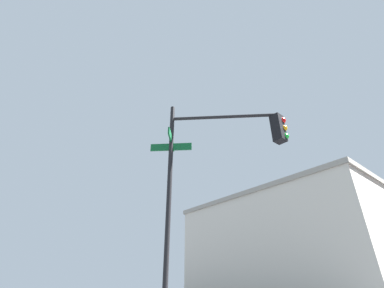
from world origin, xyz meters
name	(u,v)px	position (x,y,z in m)	size (l,w,h in m)	color
traffic_signal_near	(220,161)	(-6.49, -5.85, 4.37)	(2.60, 2.67, 6.14)	black
building_stucco	(324,258)	(-16.60, 19.63, 4.72)	(17.50, 23.57, 9.43)	beige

